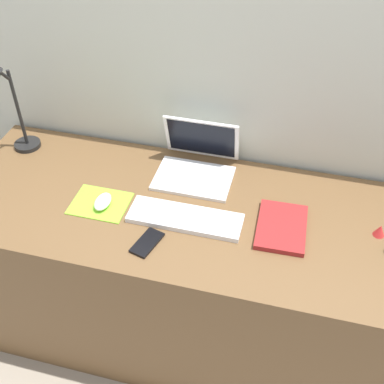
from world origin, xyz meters
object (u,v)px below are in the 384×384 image
Objects in this scene: mouse at (103,202)px; notebook_pad at (282,227)px; laptop at (197,160)px; keyboard at (185,218)px; cell_phone at (147,243)px; desk_lamp at (14,112)px; toy_figurine_red at (380,230)px.

mouse is 0.66m from notebook_pad.
mouse is 0.40× the size of notebook_pad.
laptop is 0.44m from notebook_pad.
keyboard is 3.20× the size of cell_phone.
mouse is at bearing -27.44° from desk_lamp.
desk_lamp is (-0.77, 0.23, 0.18)m from keyboard.
laptop is at bearing 45.36° from mouse.
cell_phone is 0.32× the size of desk_lamp.
keyboard is (0.03, -0.29, -0.04)m from laptop.
cell_phone is at bearing -98.95° from laptop.
mouse reaches higher than cell_phone.
desk_lamp reaches higher than mouse.
desk_lamp reaches higher than notebook_pad.
mouse is 0.54m from desk_lamp.
notebook_pad is (0.65, 0.05, -0.01)m from mouse.
laptop is at bearing 165.02° from toy_figurine_red.
keyboard is 9.21× the size of toy_figurine_red.
desk_lamp is at bearing 174.64° from toy_figurine_red.
toy_figurine_red reaches higher than notebook_pad.
notebook_pad is at bearing -9.78° from desk_lamp.
notebook_pad is (1.11, -0.19, -0.18)m from desk_lamp.
desk_lamp is (-0.68, 0.38, 0.18)m from cell_phone.
mouse is (-0.29, -0.29, -0.03)m from laptop.
cell_phone is at bearing -32.69° from mouse.
toy_figurine_red reaches higher than keyboard.
laptop is at bearing 144.77° from notebook_pad.
notebook_pad is at bearing 38.64° from cell_phone.
mouse is 0.75× the size of cell_phone.
cell_phone is 0.53× the size of notebook_pad.
mouse is at bearing -134.64° from laptop.
laptop is 1.25× the size of notebook_pad.
laptop is 3.12× the size of mouse.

